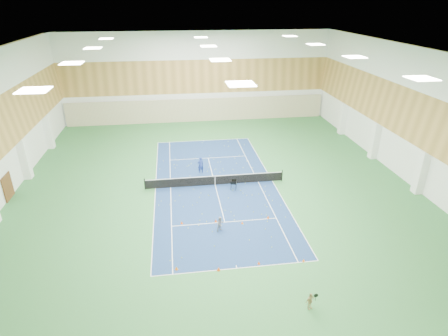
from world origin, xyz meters
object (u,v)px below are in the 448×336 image
at_px(tennis_net, 215,180).
at_px(ball_cart, 234,185).
at_px(child_apron, 310,301).
at_px(child_court, 220,224).
at_px(coach, 201,165).

bearing_deg(tennis_net, ball_cart, -35.93).
bearing_deg(child_apron, tennis_net, 78.70).
distance_m(child_court, ball_cart, 6.68).
xyz_separation_m(tennis_net, child_court, (-0.49, -7.48, 0.04)).
distance_m(tennis_net, ball_cart, 1.93).
height_order(tennis_net, child_court, child_court).
bearing_deg(tennis_net, coach, 110.84).
bearing_deg(child_apron, ball_cart, 73.72).
height_order(tennis_net, ball_cart, tennis_net).
bearing_deg(child_court, coach, 61.92).
bearing_deg(ball_cart, tennis_net, 160.78).
distance_m(coach, ball_cart, 4.81).
height_order(coach, child_court, coach).
xyz_separation_m(tennis_net, ball_cart, (1.56, -1.13, -0.09)).
relative_size(child_court, ball_cart, 1.28).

